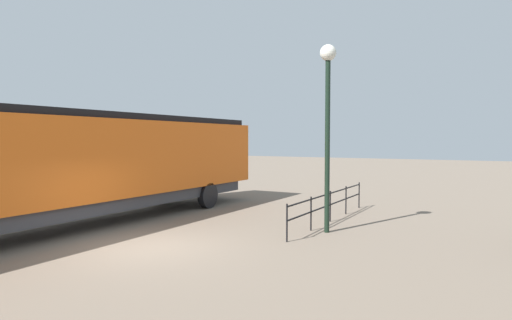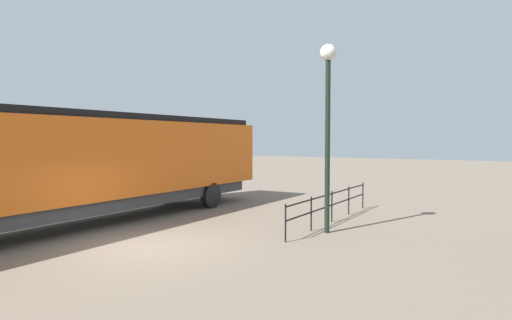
# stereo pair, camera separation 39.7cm
# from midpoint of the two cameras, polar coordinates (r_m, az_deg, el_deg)

# --- Properties ---
(ground_plane) EXTENTS (120.00, 120.00, 0.00)m
(ground_plane) POSITION_cam_midpoint_polar(r_m,az_deg,el_deg) (12.74, -13.31, -10.96)
(ground_plane) COLOR #756656
(locomotive) EXTENTS (3.06, 17.90, 3.92)m
(locomotive) POSITION_cam_midpoint_polar(r_m,az_deg,el_deg) (16.35, -19.98, -0.18)
(locomotive) COLOR orange
(locomotive) RESTS_ON ground_plane
(lamp_post) EXTENTS (0.52, 0.52, 5.99)m
(lamp_post) POSITION_cam_midpoint_polar(r_m,az_deg,el_deg) (14.16, 10.15, 7.76)
(lamp_post) COLOR black
(lamp_post) RESTS_ON ground_plane
(platform_fence) EXTENTS (0.05, 7.37, 1.12)m
(platform_fence) POSITION_cam_midpoint_polar(r_m,az_deg,el_deg) (16.17, 10.56, -5.40)
(platform_fence) COLOR black
(platform_fence) RESTS_ON ground_plane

